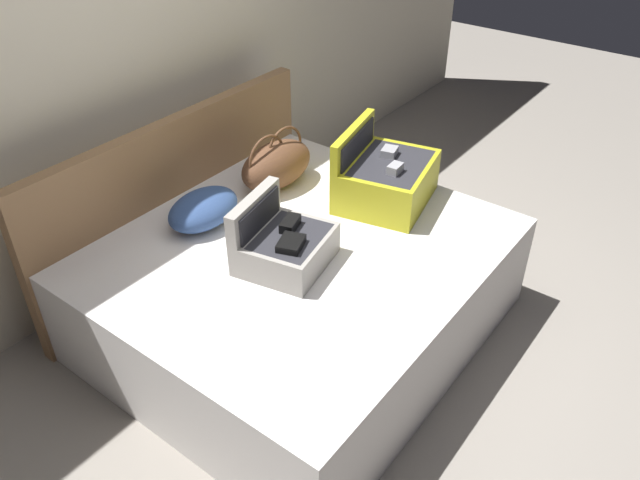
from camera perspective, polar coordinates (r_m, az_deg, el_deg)
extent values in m
plane|color=gray|center=(3.53, 3.49, -10.56)|extent=(12.00, 12.00, 0.00)
cube|color=beige|center=(3.83, -17.37, 15.02)|extent=(8.00, 0.10, 2.60)
cube|color=silver|center=(3.50, -1.77, -4.43)|extent=(2.03, 1.80, 0.58)
cube|color=olive|center=(3.93, -12.64, 3.60)|extent=(2.07, 0.08, 1.04)
cube|color=gold|center=(3.66, 6.35, 5.20)|extent=(0.64, 0.54, 0.25)
cube|color=#28282D|center=(3.64, 6.39, 5.72)|extent=(0.56, 0.48, 0.18)
cube|color=#99999E|center=(3.49, 6.81, 6.40)|extent=(0.10, 0.07, 0.05)
cube|color=#99999E|center=(3.67, 6.30, 7.91)|extent=(0.12, 0.10, 0.05)
cube|color=gold|center=(3.69, 2.95, 7.17)|extent=(0.55, 0.17, 0.43)
cube|color=#28282D|center=(3.68, 3.37, 7.08)|extent=(0.47, 0.12, 0.36)
cube|color=gray|center=(3.15, -2.65, -0.95)|extent=(0.50, 0.43, 0.17)
cube|color=#28282D|center=(3.14, -2.66, -0.57)|extent=(0.44, 0.38, 0.12)
cube|color=black|center=(3.02, -2.64, -0.35)|extent=(0.17, 0.15, 0.04)
cube|color=black|center=(3.15, -2.71, 1.44)|extent=(0.15, 0.11, 0.06)
cube|color=gray|center=(3.19, -5.93, 1.25)|extent=(0.44, 0.15, 0.35)
cube|color=#28282D|center=(3.17, -5.37, 1.09)|extent=(0.36, 0.09, 0.30)
ellipsoid|color=brown|center=(3.81, -3.95, 6.78)|extent=(0.53, 0.32, 0.27)
torus|color=brown|center=(3.73, -4.82, 7.38)|extent=(0.29, 0.04, 0.29)
torus|color=brown|center=(3.82, -3.19, 8.20)|extent=(0.29, 0.04, 0.29)
ellipsoid|color=navy|center=(3.52, -10.50, 2.77)|extent=(0.46, 0.32, 0.18)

